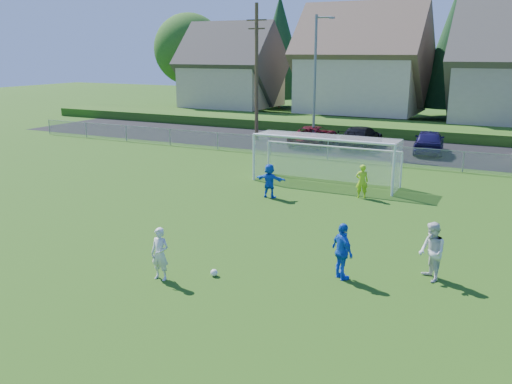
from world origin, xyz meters
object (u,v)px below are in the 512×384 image
(car_c, at_px, (314,136))
(car_e, at_px, (429,141))
(player_white_a, at_px, (160,254))
(player_blue_a, at_px, (342,251))
(goalkeeper, at_px, (362,181))
(soccer_ball, at_px, (214,273))
(player_blue_b, at_px, (270,181))
(car_d, at_px, (361,137))
(player_white_b, at_px, (432,252))
(soccer_goal, at_px, (327,152))

(car_c, xyz_separation_m, car_e, (7.97, 0.56, 0.09))
(player_white_a, height_order, player_blue_a, player_blue_a)
(goalkeeper, relative_size, car_c, 0.31)
(soccer_ball, relative_size, player_blue_a, 0.13)
(player_blue_b, bearing_deg, car_d, -89.96)
(car_d, bearing_deg, car_c, 11.59)
(player_white_b, height_order, goalkeeper, player_white_b)
(player_white_b, distance_m, player_blue_b, 10.46)
(goalkeeper, relative_size, car_d, 0.30)
(soccer_ball, xyz_separation_m, goalkeeper, (1.45, 10.87, 0.68))
(soccer_ball, height_order, soccer_goal, soccer_goal)
(goalkeeper, bearing_deg, player_white_b, 95.83)
(player_blue_a, distance_m, car_c, 23.73)
(soccer_goal, bearing_deg, player_white_b, -55.99)
(car_d, bearing_deg, player_white_a, 92.14)
(player_blue_a, height_order, player_blue_b, player_blue_a)
(goalkeeper, bearing_deg, player_blue_a, 79.88)
(player_white_a, distance_m, soccer_goal, 13.80)
(player_white_a, distance_m, goalkeeper, 12.09)
(player_white_a, bearing_deg, car_c, 98.61)
(goalkeeper, bearing_deg, player_white_a, 54.21)
(car_d, bearing_deg, player_blue_b, 89.65)
(player_blue_a, height_order, car_c, player_blue_a)
(player_white_a, height_order, soccer_goal, soccer_goal)
(player_white_b, height_order, soccer_goal, soccer_goal)
(player_white_a, relative_size, goalkeeper, 1.02)
(player_white_a, distance_m, player_white_b, 8.03)
(player_blue_b, distance_m, soccer_goal, 4.18)
(goalkeeper, bearing_deg, player_blue_b, 3.07)
(player_blue_b, distance_m, car_e, 15.67)
(car_c, distance_m, car_d, 3.36)
(soccer_ball, distance_m, car_c, 24.11)
(car_c, height_order, soccer_goal, soccer_goal)
(player_white_b, relative_size, car_c, 0.35)
(player_blue_a, xyz_separation_m, car_e, (-1.24, 22.42, -0.07))
(player_blue_b, height_order, goalkeeper, player_blue_b)
(car_c, bearing_deg, player_blue_a, 111.53)
(player_white_a, distance_m, car_c, 24.71)
(player_white_a, bearing_deg, soccer_ball, 32.92)
(car_d, bearing_deg, soccer_ball, 95.33)
(car_e, bearing_deg, soccer_goal, 66.23)
(soccer_ball, distance_m, car_d, 24.25)
(car_d, bearing_deg, player_white_b, 110.78)
(car_c, height_order, car_d, car_d)
(player_white_a, height_order, goalkeeper, player_white_a)
(soccer_ball, relative_size, car_d, 0.04)
(player_blue_a, bearing_deg, player_white_a, 67.65)
(player_white_b, xyz_separation_m, player_blue_a, (-2.39, -1.09, -0.02))
(car_c, bearing_deg, car_d, -169.34)
(player_white_b, distance_m, car_e, 21.63)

